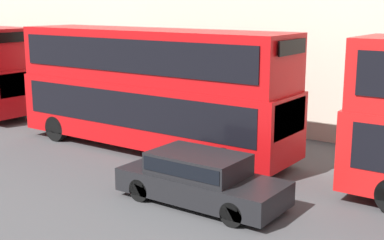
{
  "coord_description": "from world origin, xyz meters",
  "views": [
    {
      "loc": [
        -13.17,
        6.96,
        5.36
      ],
      "look_at": [
        0.48,
        16.69,
        1.68
      ],
      "focal_mm": 50.0,
      "sensor_mm": 36.0,
      "label": 1
    }
  ],
  "objects": [
    {
      "name": "bus_second_in_queue",
      "position": [
        1.6,
        19.33,
        2.45
      ],
      "size": [
        2.59,
        11.11,
        4.45
      ],
      "color": "#B20C0F",
      "rests_on": "ground"
    },
    {
      "name": "car_hatchback",
      "position": [
        -1.8,
        14.79,
        0.74
      ],
      "size": [
        1.87,
        4.65,
        1.4
      ],
      "color": "black",
      "rests_on": "ground"
    },
    {
      "name": "pedestrian",
      "position": [
        3.92,
        23.79,
        0.77
      ],
      "size": [
        0.36,
        0.36,
        1.66
      ],
      "color": "#334C6B",
      "rests_on": "ground"
    }
  ]
}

